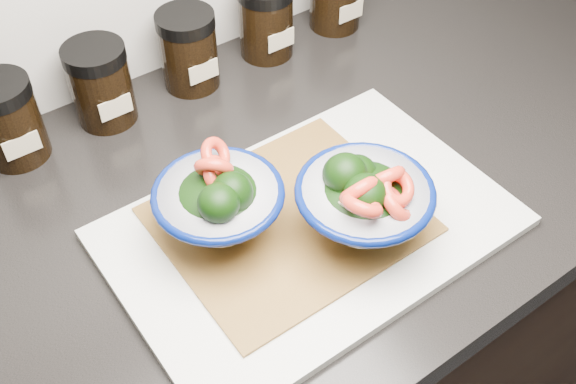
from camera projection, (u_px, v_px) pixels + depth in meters
countertop at (234, 217)px, 0.83m from camera, size 3.50×0.60×0.04m
cutting_board at (310, 227)px, 0.78m from camera, size 0.45×0.30×0.01m
bamboo_mat at (288, 219)px, 0.78m from camera, size 0.28×0.24×0.00m
bowl_left at (220, 203)px, 0.73m from camera, size 0.15×0.15×0.11m
bowl_right at (363, 201)px, 0.73m from camera, size 0.15×0.15×0.12m
spice_jar_a at (8, 120)px, 0.84m from camera, size 0.08×0.08×0.11m
spice_jar_b at (101, 84)px, 0.89m from camera, size 0.08×0.08×0.11m
spice_jar_c at (189, 50)px, 0.94m from camera, size 0.08×0.08×0.11m
spice_jar_d at (266, 20)px, 0.99m from camera, size 0.08×0.08×0.11m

